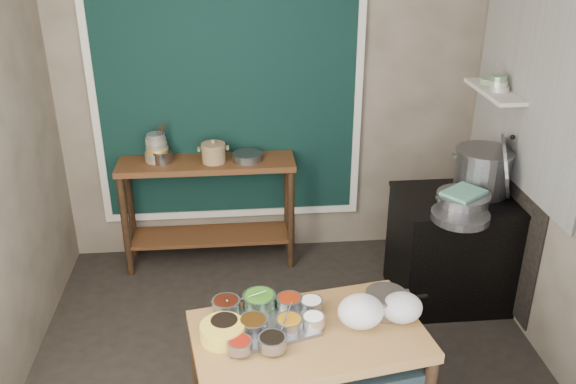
{
  "coord_description": "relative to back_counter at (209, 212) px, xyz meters",
  "views": [
    {
      "loc": [
        -0.31,
        -3.4,
        2.84
      ],
      "look_at": [
        0.03,
        0.25,
        1.12
      ],
      "focal_mm": 38.0,
      "sensor_mm": 36.0,
      "label": 1
    }
  ],
  "objects": [
    {
      "name": "floor",
      "position": [
        0.55,
        -1.28,
        -0.48
      ],
      "size": [
        3.5,
        3.0,
        0.02
      ],
      "primitive_type": "cube",
      "color": "black",
      "rests_on": "ground"
    },
    {
      "name": "back_wall",
      "position": [
        0.55,
        0.23,
        0.92
      ],
      "size": [
        3.5,
        0.02,
        2.8
      ],
      "primitive_type": "cube",
      "color": "gray",
      "rests_on": "floor"
    },
    {
      "name": "right_wall",
      "position": [
        2.31,
        -1.28,
        0.92
      ],
      "size": [
        0.02,
        3.0,
        2.8
      ],
      "primitive_type": "cube",
      "color": "gray",
      "rests_on": "floor"
    },
    {
      "name": "curtain_panel",
      "position": [
        0.2,
        0.19,
        0.88
      ],
      "size": [
        2.1,
        0.02,
        1.9
      ],
      "primitive_type": "cube",
      "color": "black",
      "rests_on": "back_wall"
    },
    {
      "name": "curtain_frame",
      "position": [
        0.2,
        0.18,
        0.88
      ],
      "size": [
        2.22,
        0.03,
        2.02
      ],
      "primitive_type": null,
      "color": "beige",
      "rests_on": "back_wall"
    },
    {
      "name": "tile_panel",
      "position": [
        2.29,
        -0.73,
        1.38
      ],
      "size": [
        0.02,
        1.7,
        1.7
      ],
      "primitive_type": "cube",
      "color": "#B2B2AA",
      "rests_on": "right_wall"
    },
    {
      "name": "soot_patch",
      "position": [
        2.29,
        -0.63,
        0.22
      ],
      "size": [
        0.01,
        1.3,
        1.3
      ],
      "primitive_type": "cube",
      "color": "black",
      "rests_on": "right_wall"
    },
    {
      "name": "wall_shelf",
      "position": [
        2.18,
        -0.43,
        1.12
      ],
      "size": [
        0.22,
        0.7,
        0.03
      ],
      "primitive_type": "cube",
      "color": "beige",
      "rests_on": "right_wall"
    },
    {
      "name": "back_counter",
      "position": [
        0.0,
        0.0,
        0.0
      ],
      "size": [
        1.45,
        0.4,
        0.95
      ],
      "primitive_type": "cube",
      "color": "#572E18",
      "rests_on": "floor"
    },
    {
      "name": "stove_block",
      "position": [
        1.9,
        -0.73,
        -0.05
      ],
      "size": [
        0.9,
        0.68,
        0.85
      ],
      "primitive_type": "cube",
      "color": "black",
      "rests_on": "floor"
    },
    {
      "name": "stove_top",
      "position": [
        1.9,
        -0.73,
        0.39
      ],
      "size": [
        0.92,
        0.69,
        0.03
      ],
      "primitive_type": "cube",
      "color": "black",
      "rests_on": "stove_block"
    },
    {
      "name": "condiment_tray",
      "position": [
        0.37,
        -1.97,
        0.29
      ],
      "size": [
        0.59,
        0.49,
        0.02
      ],
      "primitive_type": "cube",
      "rotation": [
        0.0,
        0.0,
        0.28
      ],
      "color": "gray",
      "rests_on": "prep_table"
    },
    {
      "name": "condiment_bowls",
      "position": [
        0.35,
        -1.95,
        0.33
      ],
      "size": [
        0.64,
        0.53,
        0.08
      ],
      "color": "silver",
      "rests_on": "condiment_tray"
    },
    {
      "name": "yellow_basin",
      "position": [
        0.14,
        -2.05,
        0.32
      ],
      "size": [
        0.27,
        0.27,
        0.09
      ],
      "primitive_type": "cylinder",
      "rotation": [
        0.0,
        0.0,
        -0.14
      ],
      "color": "gold",
      "rests_on": "prep_table"
    },
    {
      "name": "saucepan",
      "position": [
        1.05,
        -1.9,
        0.34
      ],
      "size": [
        0.27,
        0.27,
        0.13
      ],
      "primitive_type": null,
      "rotation": [
        0.0,
        0.0,
        0.12
      ],
      "color": "gray",
      "rests_on": "prep_table"
    },
    {
      "name": "plastic_bag_a",
      "position": [
        0.89,
        -2.0,
        0.37
      ],
      "size": [
        0.26,
        0.22,
        0.19
      ],
      "primitive_type": "ellipsoid",
      "rotation": [
        0.0,
        0.0,
        0.02
      ],
      "color": "white",
      "rests_on": "prep_table"
    },
    {
      "name": "plastic_bag_b",
      "position": [
        1.12,
        -1.98,
        0.36
      ],
      "size": [
        0.27,
        0.25,
        0.17
      ],
      "primitive_type": "ellipsoid",
      "rotation": [
        0.0,
        0.0,
        -0.28
      ],
      "color": "white",
      "rests_on": "prep_table"
    },
    {
      "name": "bowl_stack",
      "position": [
        -0.39,
        0.04,
        0.58
      ],
      "size": [
        0.21,
        0.21,
        0.24
      ],
      "color": "tan",
      "rests_on": "back_counter"
    },
    {
      "name": "utensil_cup",
      "position": [
        -0.35,
        0.01,
        0.53
      ],
      "size": [
        0.22,
        0.22,
        0.1
      ],
      "primitive_type": "cylinder",
      "rotation": [
        0.0,
        0.0,
        -0.42
      ],
      "color": "gray",
      "rests_on": "back_counter"
    },
    {
      "name": "ceramic_crock",
      "position": [
        0.06,
        -0.03,
        0.54
      ],
      "size": [
        0.22,
        0.22,
        0.14
      ],
      "primitive_type": null,
      "rotation": [
        0.0,
        0.0,
        0.08
      ],
      "color": "#90774F",
      "rests_on": "back_counter"
    },
    {
      "name": "wide_bowl",
      "position": [
        0.34,
        -0.02,
        0.51
      ],
      "size": [
        0.31,
        0.31,
        0.06
      ],
      "primitive_type": "cylinder",
      "rotation": [
        0.0,
        0.0,
        0.31
      ],
      "color": "gray",
      "rests_on": "back_counter"
    },
    {
      "name": "stock_pot",
      "position": [
        2.08,
        -0.65,
        0.58
      ],
      "size": [
        0.51,
        0.51,
        0.34
      ],
      "primitive_type": null,
      "rotation": [
        0.0,
        0.0,
        -0.19
      ],
      "color": "gray",
      "rests_on": "stove_top"
    },
    {
      "name": "pot_lid",
      "position": [
        2.21,
        -0.72,
        0.64
      ],
      "size": [
        0.28,
        0.49,
        0.47
      ],
      "primitive_type": "cylinder",
      "rotation": [
        0.0,
        1.36,
        -0.35
      ],
      "color": "gray",
      "rests_on": "stove_top"
    },
    {
      "name": "steamer",
      "position": [
        1.84,
        -0.92,
        0.47
      ],
      "size": [
        0.43,
        0.43,
        0.12
      ],
      "primitive_type": null,
      "rotation": [
        0.0,
        0.0,
        0.14
      ],
      "color": "gray",
      "rests_on": "stove_top"
    },
    {
      "name": "green_cloth",
      "position": [
        1.84,
        -0.92,
        0.54
      ],
      "size": [
        0.35,
        0.34,
        0.02
      ],
      "primitive_type": "cube",
      "rotation": [
        0.0,
        0.0,
        0.63
      ],
      "color": "#5E9D92",
      "rests_on": "steamer"
    },
    {
      "name": "shallow_pan",
      "position": [
        1.77,
        -1.07,
        0.43
      ],
      "size": [
        0.41,
        0.41,
        0.05
      ],
      "primitive_type": "cylinder",
      "rotation": [
        0.0,
        0.0,
        0.01
      ],
      "color": "gray",
      "rests_on": "stove_top"
    },
    {
      "name": "shelf_bowl_stack",
      "position": [
        2.18,
        -0.47,
        1.19
      ],
      "size": [
        0.14,
        0.14,
        0.11
      ],
      "color": "silver",
      "rests_on": "wall_shelf"
    },
    {
      "name": "shelf_bowl_green",
      "position": [
        2.18,
        -0.28,
        1.16
      ],
      "size": [
        0.14,
        0.14,
        0.04
      ],
      "primitive_type": "cylinder",
      "rotation": [
        0.0,
        0.0,
        0.12
      ],
      "color": "gray",
      "rests_on": "wall_shelf"
    }
  ]
}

